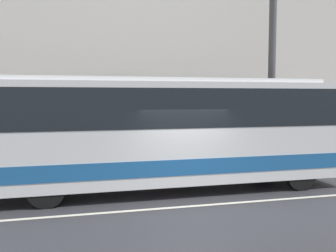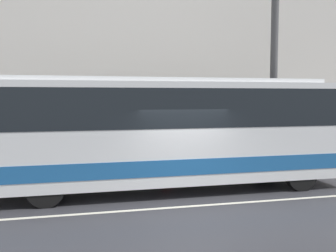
# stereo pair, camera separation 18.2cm
# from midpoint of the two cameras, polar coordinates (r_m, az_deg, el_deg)

# --- Properties ---
(ground_plane) EXTENTS (60.00, 60.00, 0.00)m
(ground_plane) POSITION_cam_midpoint_polar(r_m,az_deg,el_deg) (9.97, 4.16, -12.11)
(ground_plane) COLOR #333338
(sidewalk) EXTENTS (60.00, 3.08, 0.17)m
(sidewalk) POSITION_cam_midpoint_polar(r_m,az_deg,el_deg) (15.18, -2.24, -5.99)
(sidewalk) COLOR #A09E99
(sidewalk) RESTS_ON ground_plane
(building_facade) EXTENTS (60.00, 0.35, 10.91)m
(building_facade) POSITION_cam_midpoint_polar(r_m,az_deg,el_deg) (16.75, -3.46, 12.77)
(building_facade) COLOR silver
(building_facade) RESTS_ON ground_plane
(lane_stripe) EXTENTS (54.00, 0.14, 0.01)m
(lane_stripe) POSITION_cam_midpoint_polar(r_m,az_deg,el_deg) (9.97, 4.16, -12.08)
(lane_stripe) COLOR beige
(lane_stripe) RESTS_ON ground_plane
(transit_bus) EXTENTS (11.40, 2.58, 3.38)m
(transit_bus) POSITION_cam_midpoint_polar(r_m,az_deg,el_deg) (11.36, -0.58, -0.25)
(transit_bus) COLOR white
(transit_bus) RESTS_ON ground_plane
(utility_pole_near) EXTENTS (0.30, 0.30, 7.40)m
(utility_pole_near) POSITION_cam_midpoint_polar(r_m,az_deg,el_deg) (16.07, 16.13, 7.97)
(utility_pole_near) COLOR #4C4C4F
(utility_pole_near) RESTS_ON sidewalk
(pedestrian_waiting) EXTENTS (0.36, 0.36, 1.60)m
(pedestrian_waiting) POSITION_cam_midpoint_polar(r_m,az_deg,el_deg) (15.48, -0.07, -2.69)
(pedestrian_waiting) COLOR maroon
(pedestrian_waiting) RESTS_ON sidewalk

